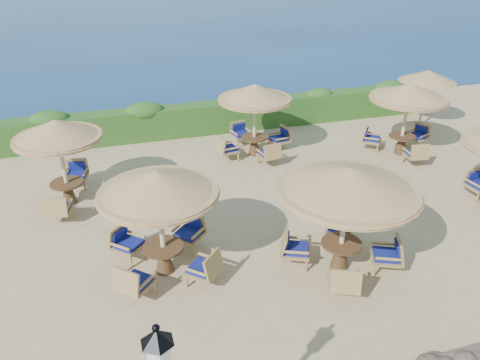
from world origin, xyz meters
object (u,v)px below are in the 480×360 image
Objects in this scene: cafe_set_1 at (347,197)px; cafe_set_3 at (59,143)px; extra_parasol at (428,76)px; cafe_set_5 at (408,104)px; cafe_set_4 at (255,108)px; cafe_set_0 at (159,205)px.

cafe_set_1 is 1.12× the size of cafe_set_3.
cafe_set_1 is (-7.87, -7.78, -0.25)m from extra_parasol.
cafe_set_5 is (11.69, 0.35, -0.05)m from cafe_set_3.
cafe_set_5 is (-2.47, -2.25, -0.27)m from extra_parasol.
extra_parasol is 0.84× the size of cafe_set_4.
cafe_set_3 is at bearing -178.27° from cafe_set_5.
extra_parasol is at bearing 29.32° from cafe_set_0.
cafe_set_0 is 4.20m from cafe_set_1.
extra_parasol is at bearing 42.40° from cafe_set_5.
cafe_set_5 is at bearing 1.73° from cafe_set_3.
cafe_set_1 is at bearing -134.35° from cafe_set_5.
extra_parasol is 0.83× the size of cafe_set_3.
cafe_set_0 is 10.44m from cafe_set_5.
extra_parasol is 14.40m from cafe_set_3.
cafe_set_3 and cafe_set_4 have the same top height.
cafe_set_0 and cafe_set_5 have the same top height.
cafe_set_1 is (4.05, -1.08, 0.12)m from cafe_set_0.
cafe_set_3 is at bearing 140.60° from cafe_set_1.
extra_parasol is 7.74m from cafe_set_4.
cafe_set_5 is (9.45, 4.44, 0.10)m from cafe_set_0.
cafe_set_1 and cafe_set_5 have the same top height.
extra_parasol is 13.67m from cafe_set_0.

